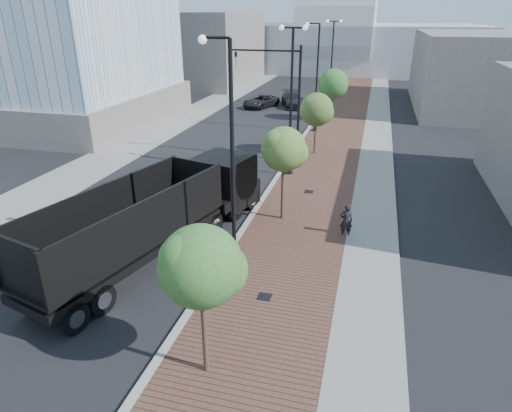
% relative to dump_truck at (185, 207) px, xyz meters
% --- Properties ---
extents(sidewalk, '(7.00, 140.00, 0.12)m').
position_rel_dump_truck_xyz_m(sidewalk, '(5.99, 27.90, -1.44)').
color(sidewalk, '#4C2D23').
rests_on(sidewalk, ground).
extents(concrete_strip, '(2.40, 140.00, 0.13)m').
position_rel_dump_truck_xyz_m(concrete_strip, '(8.69, 27.90, -1.44)').
color(concrete_strip, slate).
rests_on(concrete_strip, ground).
extents(curb, '(0.30, 140.00, 0.14)m').
position_rel_dump_truck_xyz_m(curb, '(2.49, 27.90, -1.43)').
color(curb, gray).
rests_on(curb, ground).
extents(west_sidewalk, '(4.00, 140.00, 0.12)m').
position_rel_dump_truck_xyz_m(west_sidewalk, '(-10.51, 27.90, -1.44)').
color(west_sidewalk, slate).
rests_on(west_sidewalk, ground).
extents(dump_truck, '(5.92, 13.73, 3.56)m').
position_rel_dump_truck_xyz_m(dump_truck, '(0.00, 0.00, 0.00)').
color(dump_truck, black).
rests_on(dump_truck, ground).
extents(white_sedan, '(3.01, 4.38, 1.37)m').
position_rel_dump_truck_xyz_m(white_sedan, '(-2.39, 6.31, -0.82)').
color(white_sedan, silver).
rests_on(white_sedan, ground).
extents(dark_car_mid, '(3.93, 5.42, 1.37)m').
position_rel_dump_truck_xyz_m(dark_car_mid, '(-4.40, 31.69, -0.82)').
color(dark_car_mid, black).
rests_on(dark_car_mid, ground).
extents(dark_car_far, '(3.90, 5.86, 1.58)m').
position_rel_dump_truck_xyz_m(dark_car_far, '(-0.94, 33.06, -0.71)').
color(dark_car_far, black).
rests_on(dark_car_far, ground).
extents(pedestrian, '(0.68, 0.52, 1.68)m').
position_rel_dump_truck_xyz_m(pedestrian, '(7.41, 1.87, -0.66)').
color(pedestrian, black).
rests_on(pedestrian, ground).
extents(streetlight_1, '(1.44, 0.56, 9.21)m').
position_rel_dump_truck_xyz_m(streetlight_1, '(2.97, -2.10, 2.84)').
color(streetlight_1, black).
rests_on(streetlight_1, ground).
extents(streetlight_2, '(1.72, 0.56, 9.28)m').
position_rel_dump_truck_xyz_m(streetlight_2, '(3.09, 9.90, 3.32)').
color(streetlight_2, black).
rests_on(streetlight_2, ground).
extents(streetlight_3, '(1.44, 0.56, 9.21)m').
position_rel_dump_truck_xyz_m(streetlight_3, '(2.97, 21.90, 2.84)').
color(streetlight_3, black).
rests_on(streetlight_3, ground).
extents(streetlight_4, '(1.72, 0.56, 9.28)m').
position_rel_dump_truck_xyz_m(streetlight_4, '(3.09, 33.90, 3.32)').
color(streetlight_4, black).
rests_on(streetlight_4, ground).
extents(traffic_mast, '(5.09, 0.20, 8.00)m').
position_rel_dump_truck_xyz_m(traffic_mast, '(2.19, 12.90, 3.48)').
color(traffic_mast, black).
rests_on(traffic_mast, ground).
extents(tree_0, '(2.36, 2.31, 4.86)m').
position_rel_dump_truck_xyz_m(tree_0, '(4.13, -8.07, 2.19)').
color(tree_0, '#382619').
rests_on(tree_0, ground).
extents(tree_1, '(2.28, 2.21, 4.93)m').
position_rel_dump_truck_xyz_m(tree_1, '(4.13, 2.93, 2.30)').
color(tree_1, '#382619').
rests_on(tree_1, ground).
extents(tree_2, '(2.48, 2.45, 4.64)m').
position_rel_dump_truck_xyz_m(tree_2, '(4.13, 14.93, 1.91)').
color(tree_2, '#382619').
rests_on(tree_2, ground).
extents(tree_3, '(2.87, 2.87, 5.04)m').
position_rel_dump_truck_xyz_m(tree_3, '(4.13, 26.93, 2.09)').
color(tree_3, '#382619').
rests_on(tree_3, ground).
extents(tower_podium, '(19.00, 19.00, 3.00)m').
position_rel_dump_truck_xyz_m(tower_podium, '(-21.51, 19.90, -0.00)').
color(tower_podium, slate).
rests_on(tower_podium, ground).
extents(convention_center, '(50.00, 30.00, 50.00)m').
position_rel_dump_truck_xyz_m(convention_center, '(0.49, 72.90, 4.50)').
color(convention_center, '#A5ABAF').
rests_on(convention_center, ground).
extents(commercial_block_nw, '(14.00, 20.00, 10.00)m').
position_rel_dump_truck_xyz_m(commercial_block_nw, '(-17.51, 47.90, 3.50)').
color(commercial_block_nw, '#655F5B').
rests_on(commercial_block_nw, ground).
extents(commercial_block_ne, '(12.00, 22.00, 8.00)m').
position_rel_dump_truck_xyz_m(commercial_block_ne, '(18.49, 37.90, 2.50)').
color(commercial_block_ne, '#625C58').
rests_on(commercial_block_ne, ground).
extents(utility_cover_1, '(0.50, 0.50, 0.02)m').
position_rel_dump_truck_xyz_m(utility_cover_1, '(4.89, -4.10, -1.37)').
color(utility_cover_1, black).
rests_on(utility_cover_1, sidewalk).
extents(utility_cover_2, '(0.50, 0.50, 0.02)m').
position_rel_dump_truck_xyz_m(utility_cover_2, '(4.89, 6.90, -1.37)').
color(utility_cover_2, black).
rests_on(utility_cover_2, sidewalk).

